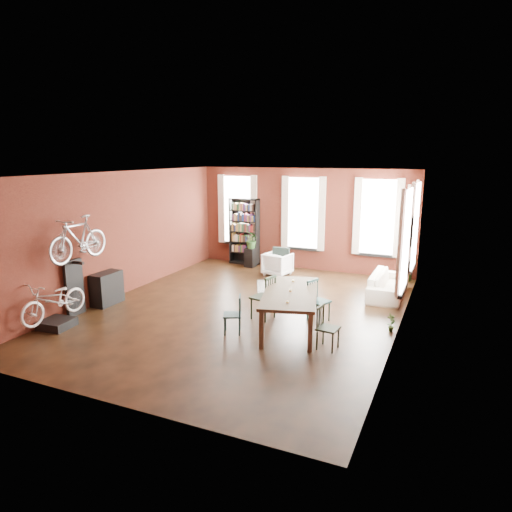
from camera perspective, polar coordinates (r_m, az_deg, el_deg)
The scene contains 19 objects.
room at distance 10.80m, azimuth 0.93°, elevation 4.73°, with size 9.00×9.04×3.22m.
dining_table at distance 9.70m, azimuth 4.30°, elevation -6.75°, with size 1.09×2.40×0.82m, color #4E412F.
dining_chair_a at distance 9.44m, azimuth -2.98°, elevation -7.34°, with size 0.37×0.37×0.80m, color #183435.
dining_chair_b at distance 10.22m, azimuth 0.89°, elevation -5.15°, with size 0.46×0.46×1.00m, color black.
dining_chair_c at distance 8.80m, azimuth 9.00°, elevation -8.90°, with size 0.38×0.38×0.83m, color black.
dining_chair_d at distance 10.17m, azimuth 7.83°, elevation -5.62°, with size 0.42×0.42×0.91m, color #173230.
bookshelf at distance 15.19m, azimuth -1.48°, elevation 3.08°, with size 1.00×0.32×2.20m, color black.
white_armchair at distance 13.91m, azimuth 2.72°, elevation -0.86°, with size 0.74×0.69×0.76m, color white.
cream_sofa at distance 12.35m, azimuth 16.23°, elevation -2.97°, with size 2.08×0.61×0.81m, color beige.
striped_rug at distance 12.62m, azimuth 2.47°, elevation -4.03°, with size 1.00×1.60×0.01m, color black.
bike_trainer at distance 10.70m, azimuth -23.63°, elevation -7.75°, with size 0.61×0.61×0.18m, color black.
bike_wall_rack at distance 11.19m, azimuth -21.76°, elevation -3.69°, with size 0.16×0.60×1.30m, color black.
console_table at distance 11.80m, azimuth -18.15°, elevation -3.86°, with size 0.40×0.80×0.80m, color black.
plant_stand at distance 14.91m, azimuth -0.72°, elevation -0.20°, with size 0.31×0.31×0.62m, color black.
plant_by_sofa at distance 14.01m, azimuth 18.53°, elevation -2.35°, with size 0.39×0.71×0.32m, color #336227.
plant_small at distance 10.03m, azimuth 16.48°, elevation -8.66°, with size 0.20×0.38×0.14m, color #346126.
bicycle_floor at distance 10.47m, azimuth -24.10°, elevation -3.05°, with size 0.57×0.86×1.63m, color beige.
bicycle_hung at distance 10.72m, azimuth -21.46°, elevation 3.76°, with size 0.47×1.00×1.66m, color #A5A8AD.
plant_on_stand at distance 14.82m, azimuth -0.53°, elevation 1.81°, with size 0.51×0.56×0.44m, color #2D5622.
Camera 1 is at (4.42, -9.24, 3.62)m, focal length 32.00 mm.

